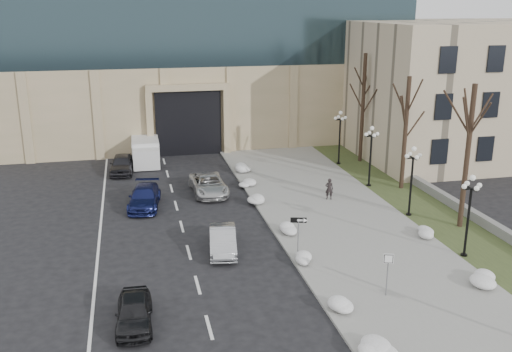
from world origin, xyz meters
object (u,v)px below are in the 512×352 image
(lamppost_c, at_px, (371,148))
(keep_sign, at_px, (388,266))
(box_truck, at_px, (146,151))
(lamppost_b, at_px, (412,172))
(pedestrian, at_px, (329,189))
(car_b, at_px, (223,240))
(car_d, at_px, (209,184))
(one_way_sign, at_px, (301,225))
(lamppost_d, at_px, (340,130))
(lamppost_a, at_px, (470,205))
(car_e, at_px, (122,164))
(car_c, at_px, (144,197))
(car_a, at_px, (134,312))

(lamppost_c, bearing_deg, keep_sign, -110.84)
(box_truck, height_order, lamppost_b, lamppost_b)
(pedestrian, distance_m, box_truck, 18.35)
(car_b, height_order, lamppost_b, lamppost_b)
(car_d, xyz_separation_m, keep_sign, (6.01, -17.39, 0.95))
(one_way_sign, relative_size, lamppost_d, 0.51)
(car_b, bearing_deg, lamppost_c, 43.65)
(pedestrian, height_order, lamppost_a, lamppost_a)
(car_b, bearing_deg, box_truck, 107.43)
(pedestrian, bearing_deg, keep_sign, 102.21)
(pedestrian, xyz_separation_m, lamppost_c, (4.08, 2.37, 2.18))
(car_e, height_order, pedestrian, pedestrian)
(car_b, distance_m, lamppost_d, 20.53)
(keep_sign, bearing_deg, lamppost_c, 86.95)
(car_b, bearing_deg, car_c, 123.17)
(pedestrian, distance_m, keep_sign, 14.06)
(lamppost_d, bearing_deg, one_way_sign, -116.63)
(lamppost_b, bearing_deg, keep_sign, -122.40)
(lamppost_b, bearing_deg, car_c, 161.32)
(car_e, bearing_deg, one_way_sign, -59.21)
(pedestrian, height_order, lamppost_d, lamppost_d)
(car_b, xyz_separation_m, pedestrian, (8.81, 6.93, 0.21))
(keep_sign, distance_m, lamppost_a, 7.12)
(car_b, bearing_deg, car_d, 94.00)
(car_b, distance_m, keep_sign, 9.71)
(car_c, bearing_deg, lamppost_c, 10.75)
(car_a, bearing_deg, lamppost_b, 30.67)
(car_c, relative_size, lamppost_a, 1.02)
(car_b, height_order, lamppost_d, lamppost_d)
(box_truck, relative_size, lamppost_c, 1.39)
(one_way_sign, bearing_deg, lamppost_a, 4.50)
(car_e, relative_size, lamppost_a, 0.94)
(pedestrian, distance_m, lamppost_c, 5.19)
(car_d, distance_m, pedestrian, 8.84)
(car_b, xyz_separation_m, lamppost_a, (12.89, -3.70, 2.38))
(pedestrian, bearing_deg, car_b, 59.02)
(keep_sign, bearing_deg, car_b, 151.78)
(car_d, distance_m, one_way_sign, 12.92)
(car_b, bearing_deg, lamppost_a, -8.17)
(car_c, xyz_separation_m, lamppost_b, (16.92, -5.72, 2.37))
(car_d, relative_size, keep_sign, 2.27)
(car_b, xyz_separation_m, car_e, (-5.52, 17.42, 0.08))
(lamppost_a, xyz_separation_m, lamppost_d, (0.00, 19.50, 0.00))
(keep_sign, distance_m, lamppost_c, 17.44)
(car_b, xyz_separation_m, car_c, (-4.03, 8.52, 0.02))
(car_a, relative_size, keep_sign, 1.69)
(car_b, bearing_deg, pedestrian, 46.04)
(lamppost_c, bearing_deg, pedestrian, -149.88)
(lamppost_a, bearing_deg, lamppost_d, 90.00)
(one_way_sign, bearing_deg, box_truck, 123.66)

